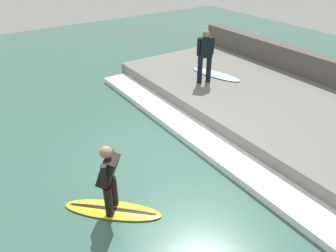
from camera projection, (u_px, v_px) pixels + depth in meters
ground_plane at (147, 158)px, 7.84m from camera, size 28.00×28.00×0.00m
concrete_ledge at (267, 105)px, 9.75m from camera, size 4.40×10.26×0.48m
back_wall at (320, 76)px, 10.74m from camera, size 0.50×10.77×1.27m
wave_foam_crest at (198, 136)px, 8.56m from camera, size 0.85×9.74×0.17m
surfboard_riding at (113, 210)px, 6.34m from camera, size 1.74×1.69×0.07m
surfer_riding at (109, 176)px, 5.92m from camera, size 0.56×0.56×1.45m
surfer_waiting_near at (205, 54)px, 10.17m from camera, size 0.55×0.35×1.67m
surfboard_waiting_near at (216, 74)px, 11.15m from camera, size 1.02×1.94×0.06m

